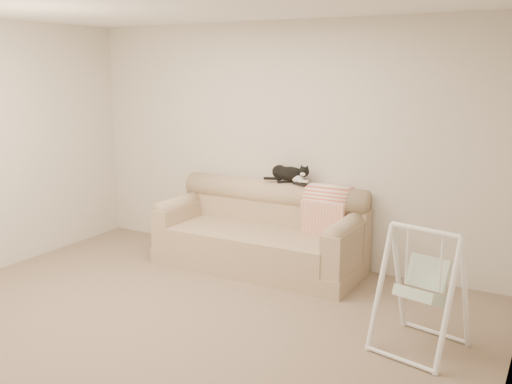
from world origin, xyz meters
TOP-DOWN VIEW (x-y plane):
  - ground_plane at (0.00, 0.00)m, footprint 5.00×5.00m
  - room_shell at (0.00, 0.00)m, footprint 5.04×4.04m
  - sofa at (-0.09, 1.62)m, footprint 2.20×0.93m
  - remote_a at (0.06, 1.86)m, footprint 0.18×0.14m
  - remote_b at (0.26, 1.82)m, footprint 0.18×0.09m
  - tuxedo_cat at (0.11, 1.86)m, footprint 0.52×0.21m
  - throw_blanket at (0.57, 1.84)m, footprint 0.47×0.38m
  - baby_swing at (1.86, 0.56)m, footprint 0.71×0.74m

SIDE VIEW (x-z plane):
  - ground_plane at x=0.00m, z-range 0.00..0.00m
  - sofa at x=-0.09m, z-range -0.10..0.80m
  - baby_swing at x=1.86m, z-range 0.00..0.96m
  - throw_blanket at x=0.57m, z-range 0.44..1.01m
  - remote_b at x=0.26m, z-range 0.90..0.92m
  - remote_a at x=0.06m, z-range 0.90..0.92m
  - tuxedo_cat at x=0.11m, z-range 0.89..1.10m
  - room_shell at x=0.00m, z-range 0.23..2.83m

